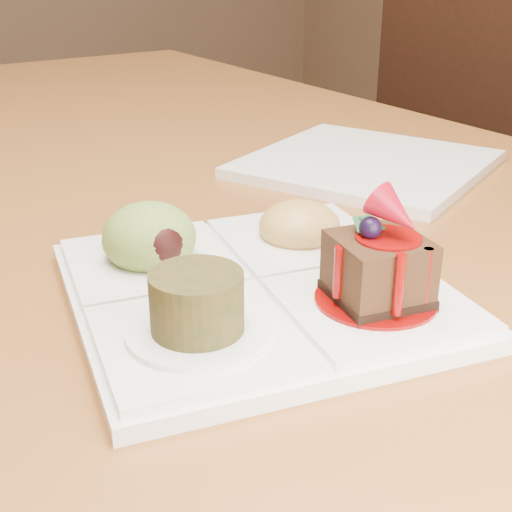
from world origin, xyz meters
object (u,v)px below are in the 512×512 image
dining_table (145,244)px  chair_right (433,156)px  sampler_plate (252,273)px  second_plate (366,164)px

dining_table → chair_right: bearing=19.7°
sampler_plate → second_plate: 0.34m
sampler_plate → second_plate: bearing=47.1°
dining_table → sampler_plate: (-0.04, -0.28, 0.09)m
dining_table → chair_right: chair_right is taller
dining_table → sampler_plate: 0.30m
dining_table → second_plate: 0.26m
chair_right → second_plate: chair_right is taller
chair_right → second_plate: bearing=119.8°
chair_right → sampler_plate: chair_right is taller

